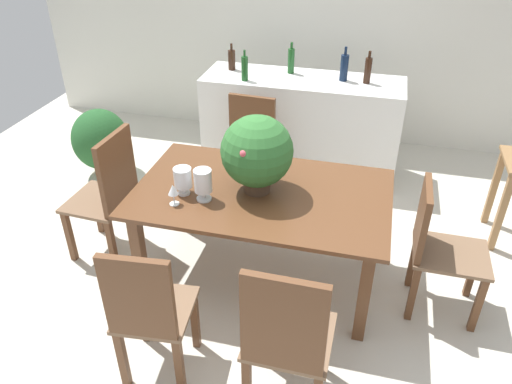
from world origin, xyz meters
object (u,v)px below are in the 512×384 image
Objects in this scene: chair_far_left at (248,146)px; kitchen_counter at (301,125)px; potted_plant_floor at (101,140)px; chair_head_end at (109,191)px; wine_bottle_green at (344,67)px; chair_near_right at (286,337)px; crystal_vase_left at (183,178)px; wine_bottle_tall at (291,60)px; dining_table at (262,204)px; flower_centerpiece at (257,152)px; crystal_vase_center_near at (203,182)px; wine_bottle_clear at (232,60)px; chair_near_left at (149,311)px; wine_glass at (173,190)px; wine_bottle_dark at (245,68)px; chair_foot_end at (437,245)px; wine_bottle_amber at (368,70)px.

chair_far_left is 0.74m from kitchen_counter.
kitchen_counter is 2.78× the size of potted_plant_floor.
chair_head_end is 2.33m from wine_bottle_green.
crystal_vase_left is (-0.88, 0.88, 0.29)m from chair_near_right.
wine_bottle_tall is at bearing 22.53° from potted_plant_floor.
dining_table is 1.68m from kitchen_counter.
flower_centerpiece reaches higher than crystal_vase_center_near.
wine_bottle_clear is at bearing 111.73° from flower_centerpiece.
chair_near_left is 2.88m from wine_bottle_green.
wine_bottle_tall is 1.98m from potted_plant_floor.
wine_bottle_dark reaches higher than wine_glass.
wine_bottle_amber is at bearing 20.22° from chair_foot_end.
chair_near_right reaches higher than chair_head_end.
wine_bottle_clear is (-0.71, 0.08, 0.57)m from kitchen_counter.
wine_bottle_tall reaches higher than chair_far_left.
chair_far_left reaches higher than kitchen_counter.
chair_near_left is 0.95× the size of chair_near_right.
wine_bottle_amber is (1.04, 1.86, 0.21)m from crystal_vase_left.
wine_glass is 0.50× the size of wine_bottle_amber.
chair_foot_end reaches higher than wine_glass.
crystal_vase_center_near is 0.12× the size of kitchen_counter.
kitchen_counter is 6.05× the size of wine_bottle_green.
wine_bottle_dark is (-0.19, 1.69, 0.18)m from crystal_vase_center_near.
crystal_vase_left is 0.62× the size of wine_bottle_green.
chair_near_left reaches higher than potted_plant_floor.
wine_bottle_amber is at bearing 40.21° from chair_far_left.
dining_table is 5.53× the size of wine_bottle_green.
wine_bottle_dark is at bearing -169.19° from wine_bottle_amber.
chair_near_left is (-1.53, -1.02, 0.02)m from chair_foot_end.
crystal_vase_center_near is at bearing -84.45° from chair_far_left.
crystal_vase_left is at bearing 95.91° from chair_foot_end.
chair_head_end is 0.55× the size of kitchen_counter.
wine_bottle_tall is at bearing 138.35° from kitchen_counter.
kitchen_counter is (0.32, 1.86, -0.40)m from crystal_vase_center_near.
wine_bottle_tall reaches higher than dining_table.
chair_head_end is 1.33m from potted_plant_floor.
flower_centerpiece is at bearing -113.94° from chair_near_left.
wine_bottle_tall is (0.99, 1.81, 0.50)m from chair_head_end.
dining_table is 2.54× the size of potted_plant_floor.
wine_bottle_green reaches higher than wine_glass.
crystal_vase_center_near is 0.75× the size of wine_bottle_amber.
chair_foot_end reaches higher than potted_plant_floor.
wine_bottle_amber is (1.06, 1.99, 0.22)m from wine_glass.
chair_foot_end is 0.95× the size of chair_near_left.
kitchen_counter is 0.82m from wine_bottle_amber.
chair_near_left is at bearing -82.58° from wine_bottle_clear.
crystal_vase_left is (-0.12, 0.86, 0.32)m from chair_near_left.
crystal_vase_left is at bearing 167.79° from crystal_vase_center_near.
chair_far_left is at bearing 84.30° from wine_glass.
wine_bottle_tall reaches higher than chair_near_right.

